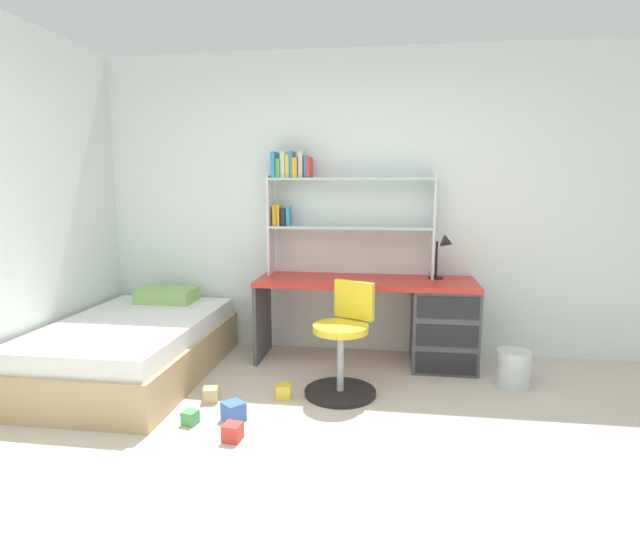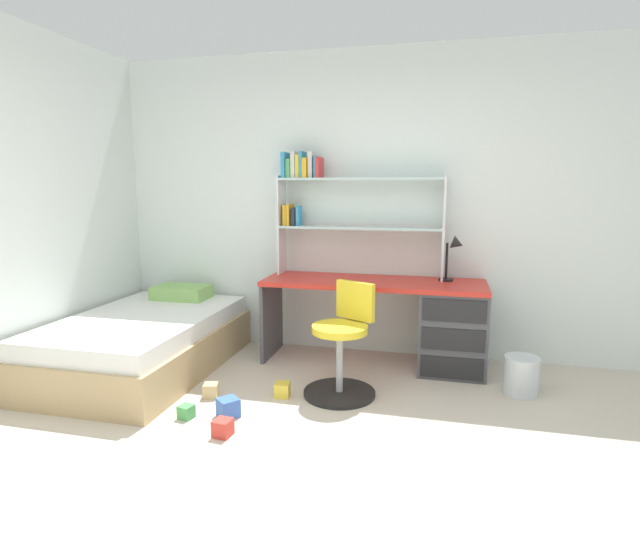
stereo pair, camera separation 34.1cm
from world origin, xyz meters
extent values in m
cube|color=beige|center=(0.00, 0.00, -0.01)|extent=(5.60, 5.51, 0.02)
cube|color=silver|center=(0.00, 2.28, 1.33)|extent=(5.60, 0.06, 2.65)
cube|color=red|center=(0.09, 1.94, 0.70)|extent=(1.83, 0.59, 0.04)
cube|color=#4C4C51|center=(0.75, 1.94, 0.34)|extent=(0.52, 0.56, 0.68)
cube|color=#4C4C51|center=(-0.81, 1.94, 0.34)|extent=(0.03, 0.53, 0.68)
cube|color=black|center=(0.75, 1.65, 0.11)|extent=(0.47, 0.01, 0.17)
cube|color=black|center=(0.75, 1.65, 0.34)|extent=(0.47, 0.01, 0.17)
cube|color=black|center=(0.75, 1.65, 0.57)|extent=(0.47, 0.01, 0.17)
cube|color=silver|center=(-0.76, 2.11, 1.15)|extent=(0.02, 0.22, 0.87)
cube|color=silver|center=(0.65, 2.11, 1.15)|extent=(0.02, 0.22, 0.87)
cube|color=silver|center=(-0.06, 2.11, 1.14)|extent=(1.39, 0.22, 0.02)
cube|color=silver|center=(-0.06, 2.11, 1.55)|extent=(1.39, 0.22, 0.02)
cube|color=gold|center=(-0.72, 2.11, 1.24)|extent=(0.03, 0.13, 0.18)
cube|color=gold|center=(-0.68, 2.11, 1.24)|extent=(0.02, 0.17, 0.18)
cube|color=#26262D|center=(-0.64, 2.11, 1.23)|extent=(0.04, 0.13, 0.15)
cube|color=#338CBF|center=(-0.60, 2.11, 1.24)|extent=(0.03, 0.12, 0.17)
cube|color=#338CBF|center=(-0.72, 2.11, 1.67)|extent=(0.03, 0.20, 0.22)
cube|color=#4CA559|center=(-0.68, 2.11, 1.65)|extent=(0.04, 0.17, 0.16)
cube|color=beige|center=(-0.64, 2.11, 1.68)|extent=(0.04, 0.15, 0.22)
cube|color=yellow|center=(-0.60, 2.11, 1.66)|extent=(0.03, 0.14, 0.19)
cube|color=#338CBF|center=(-0.56, 2.11, 1.68)|extent=(0.02, 0.17, 0.22)
cube|color=gold|center=(-0.53, 2.11, 1.65)|extent=(0.04, 0.18, 0.17)
cube|color=beige|center=(-0.48, 2.11, 1.67)|extent=(0.04, 0.14, 0.22)
cube|color=#338CBF|center=(-0.44, 2.11, 1.66)|extent=(0.02, 0.13, 0.19)
cube|color=red|center=(-0.41, 2.11, 1.65)|extent=(0.03, 0.20, 0.17)
cylinder|color=black|center=(0.68, 2.07, 0.73)|extent=(0.12, 0.12, 0.02)
cylinder|color=black|center=(0.68, 2.07, 0.88)|extent=(0.02, 0.02, 0.30)
cone|color=black|center=(0.76, 2.02, 1.03)|extent=(0.12, 0.11, 0.13)
cylinder|color=black|center=(-0.04, 1.21, 0.01)|extent=(0.52, 0.52, 0.03)
cylinder|color=#A5A8AD|center=(-0.04, 1.21, 0.23)|extent=(0.05, 0.05, 0.47)
cylinder|color=yellow|center=(-0.04, 1.21, 0.49)|extent=(0.40, 0.40, 0.05)
cube|color=yellow|center=(0.04, 1.37, 0.67)|extent=(0.30, 0.18, 0.28)
cube|color=tan|center=(-1.71, 1.33, 0.16)|extent=(1.15, 1.80, 0.32)
cube|color=white|center=(-1.71, 1.33, 0.39)|extent=(1.09, 1.74, 0.14)
cube|color=#8CBF66|center=(-1.71, 1.98, 0.52)|extent=(0.50, 0.32, 0.12)
cylinder|color=silver|center=(1.23, 1.54, 0.14)|extent=(0.25, 0.25, 0.28)
cube|color=gold|center=(-0.44, 1.09, 0.05)|extent=(0.11, 0.11, 0.10)
cube|color=#479E51|center=(-0.94, 0.61, 0.04)|extent=(0.11, 0.11, 0.09)
cube|color=tan|center=(-0.93, 0.96, 0.05)|extent=(0.12, 0.12, 0.10)
cube|color=#3860B7|center=(-0.68, 0.70, 0.06)|extent=(0.17, 0.17, 0.12)
cube|color=red|center=(-0.61, 0.45, 0.05)|extent=(0.11, 0.11, 0.10)
camera|label=1|loc=(0.30, -2.23, 1.50)|focal=28.18mm
camera|label=2|loc=(0.63, -2.16, 1.50)|focal=28.18mm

